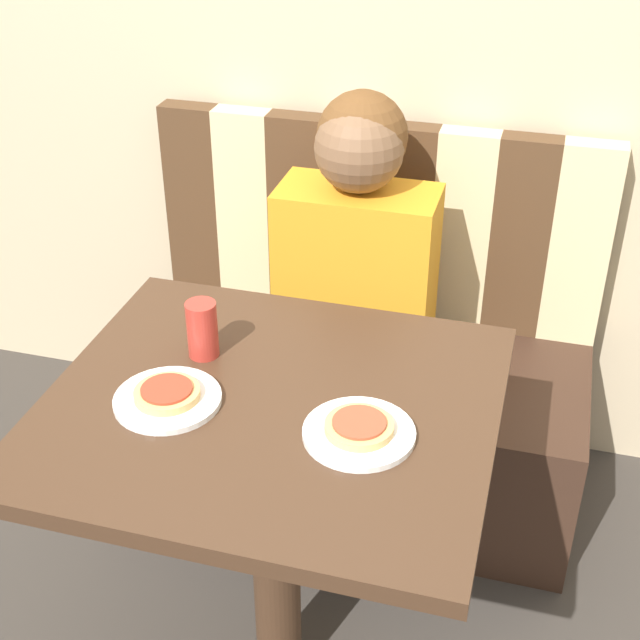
{
  "coord_description": "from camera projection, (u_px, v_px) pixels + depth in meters",
  "views": [
    {
      "loc": [
        0.44,
        -1.24,
        1.75
      ],
      "look_at": [
        0.0,
        0.34,
        0.74
      ],
      "focal_mm": 50.0,
      "sensor_mm": 36.0,
      "label": 1
    }
  ],
  "objects": [
    {
      "name": "pizza_right",
      "position": [
        359.0,
        426.0,
        1.54
      ],
      "size": [
        0.12,
        0.12,
        0.02
      ],
      "color": "tan",
      "rests_on": "plate_right"
    },
    {
      "name": "person",
      "position": [
        358.0,
        233.0,
        2.19
      ],
      "size": [
        0.39,
        0.24,
        0.71
      ],
      "color": "orange",
      "rests_on": "booth_seat"
    },
    {
      "name": "drinking_cup",
      "position": [
        202.0,
        329.0,
        1.74
      ],
      "size": [
        0.06,
        0.06,
        0.12
      ],
      "color": "#B23328",
      "rests_on": "dining_table"
    },
    {
      "name": "plate_left",
      "position": [
        168.0,
        400.0,
        1.63
      ],
      "size": [
        0.2,
        0.2,
        0.01
      ],
      "color": "white",
      "rests_on": "dining_table"
    },
    {
      "name": "booth_seat",
      "position": [
        353.0,
        418.0,
        2.48
      ],
      "size": [
        1.22,
        0.56,
        0.43
      ],
      "color": "#382319",
      "rests_on": "ground_plane"
    },
    {
      "name": "pizza_left",
      "position": [
        167.0,
        393.0,
        1.62
      ],
      "size": [
        0.12,
        0.12,
        0.02
      ],
      "color": "tan",
      "rests_on": "plate_left"
    },
    {
      "name": "dining_table",
      "position": [
        272.0,
        449.0,
        1.7
      ],
      "size": [
        0.83,
        0.75,
        0.76
      ],
      "color": "#422B1C",
      "rests_on": "ground_plane"
    },
    {
      "name": "plate_right",
      "position": [
        359.0,
        433.0,
        1.55
      ],
      "size": [
        0.2,
        0.2,
        0.01
      ],
      "color": "white",
      "rests_on": "dining_table"
    },
    {
      "name": "booth_backrest",
      "position": [
        378.0,
        221.0,
        2.43
      ],
      "size": [
        1.22,
        0.07,
        0.55
      ],
      "color": "#4C331E",
      "rests_on": "booth_seat"
    }
  ]
}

